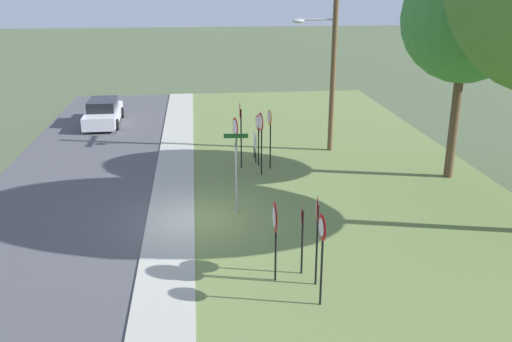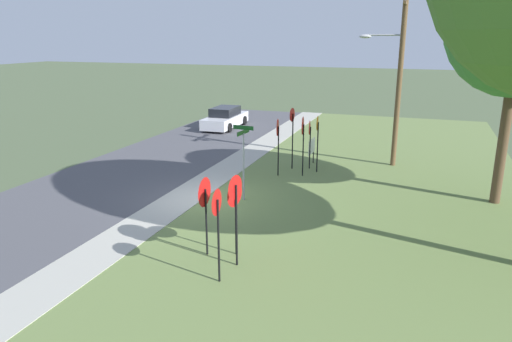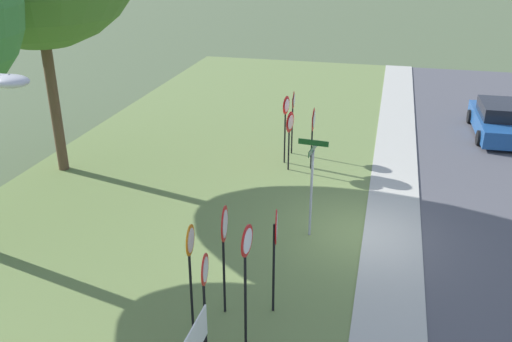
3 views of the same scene
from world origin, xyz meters
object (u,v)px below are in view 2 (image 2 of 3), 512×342
at_px(utility_pole, 397,69).
at_px(stop_sign_near_right, 292,126).
at_px(stop_sign_far_right, 310,135).
at_px(parked_hatchback_near, 225,118).
at_px(stop_sign_near_left, 317,132).
at_px(stop_sign_far_center, 278,135).
at_px(notice_board, 312,148).
at_px(yield_sign_far_left, 217,214).
at_px(street_name_post, 243,156).
at_px(yield_sign_far_right, 204,198).
at_px(stop_sign_far_left, 303,133).
at_px(yield_sign_near_left, 235,199).
at_px(yield_sign_near_right, 235,201).

bearing_deg(utility_pole, stop_sign_near_right, -62.79).
bearing_deg(stop_sign_far_right, parked_hatchback_near, -145.04).
height_order(stop_sign_near_left, utility_pole, utility_pole).
bearing_deg(stop_sign_far_center, stop_sign_far_right, 135.25).
bearing_deg(stop_sign_far_center, notice_board, 145.63).
height_order(stop_sign_far_right, parked_hatchback_near, stop_sign_far_right).
bearing_deg(yield_sign_far_left, street_name_post, -167.92).
relative_size(yield_sign_far_left, parked_hatchback_near, 0.52).
bearing_deg(stop_sign_far_right, stop_sign_far_center, -42.29).
height_order(street_name_post, utility_pole, utility_pole).
bearing_deg(notice_board, yield_sign_far_right, -2.32).
xyz_separation_m(stop_sign_near_right, stop_sign_far_center, (1.30, -0.30, -0.18)).
relative_size(stop_sign_far_left, yield_sign_near_left, 1.04).
xyz_separation_m(yield_sign_far_right, parked_hatchback_near, (-18.20, -7.09, -1.08)).
bearing_deg(street_name_post, stop_sign_far_right, 171.25).
distance_m(stop_sign_near_right, stop_sign_far_center, 1.34).
bearing_deg(stop_sign_near_left, yield_sign_near_right, -8.70).
relative_size(stop_sign_near_left, stop_sign_far_right, 1.14).
bearing_deg(stop_sign_near_right, street_name_post, -2.45).
relative_size(stop_sign_far_right, yield_sign_far_right, 0.99).
relative_size(stop_sign_far_left, stop_sign_far_center, 1.04).
bearing_deg(stop_sign_far_center, yield_sign_far_left, -2.29).
xyz_separation_m(stop_sign_far_left, notice_board, (-1.98, -0.03, -1.09)).
xyz_separation_m(yield_sign_near_left, notice_board, (-10.87, -0.42, -1.04)).
height_order(stop_sign_near_left, stop_sign_far_right, stop_sign_near_left).
xyz_separation_m(stop_sign_near_left, street_name_post, (4.65, -1.76, -0.13)).
bearing_deg(street_name_post, yield_sign_far_right, 13.39).
relative_size(stop_sign_near_right, yield_sign_far_right, 1.25).
relative_size(stop_sign_far_left, parked_hatchback_near, 0.56).
bearing_deg(yield_sign_far_right, street_name_post, -172.88).
bearing_deg(yield_sign_near_right, yield_sign_far_right, -57.78).
height_order(stop_sign_far_right, yield_sign_near_right, stop_sign_far_right).
xyz_separation_m(stop_sign_far_center, notice_board, (-2.27, 1.01, -1.01)).
distance_m(stop_sign_far_right, yield_sign_near_left, 10.16).
relative_size(stop_sign_far_left, street_name_post, 0.93).
bearing_deg(utility_pole, yield_sign_far_left, -13.88).
relative_size(yield_sign_near_right, utility_pole, 0.26).
height_order(stop_sign_far_center, yield_sign_far_left, stop_sign_far_center).
distance_m(stop_sign_far_right, yield_sign_far_left, 11.14).
relative_size(stop_sign_near_left, yield_sign_near_left, 1.01).
distance_m(utility_pole, notice_board, 5.27).
distance_m(stop_sign_near_right, yield_sign_near_left, 9.97).
relative_size(stop_sign_near_left, stop_sign_far_left, 0.97).
distance_m(yield_sign_near_left, parked_hatchback_near, 20.27).
bearing_deg(stop_sign_far_left, yield_sign_far_left, -6.09).
xyz_separation_m(stop_sign_far_center, utility_pole, (-3.50, 4.58, 2.67)).
bearing_deg(street_name_post, yield_sign_far_left, 20.43).
height_order(stop_sign_near_left, parked_hatchback_near, stop_sign_near_left).
bearing_deg(stop_sign_near_right, yield_sign_far_left, 9.42).
distance_m(stop_sign_near_right, notice_board, 1.69).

